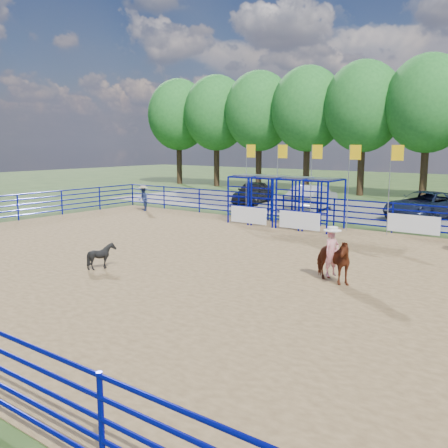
{
  "coord_description": "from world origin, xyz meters",
  "views": [
    {
      "loc": [
        10.69,
        -13.69,
        4.29
      ],
      "look_at": [
        -0.33,
        1.0,
        1.3
      ],
      "focal_mm": 40.0,
      "sensor_mm": 36.0,
      "label": 1
    }
  ],
  "objects_px": {
    "horse_and_rider": "(332,255)",
    "car_b": "(312,198)",
    "spectator_cowboy": "(143,198)",
    "car_c": "(424,205)",
    "car_a": "(253,192)",
    "calf": "(102,256)"
  },
  "relations": [
    {
      "from": "horse_and_rider",
      "to": "car_b",
      "type": "distance_m",
      "value": 16.82
    },
    {
      "from": "spectator_cowboy",
      "to": "car_c",
      "type": "bearing_deg",
      "value": 25.6
    },
    {
      "from": "horse_and_rider",
      "to": "spectator_cowboy",
      "type": "bearing_deg",
      "value": 154.07
    },
    {
      "from": "spectator_cowboy",
      "to": "car_b",
      "type": "xyz_separation_m",
      "value": [
        8.46,
        6.64,
        0.02
      ]
    },
    {
      "from": "horse_and_rider",
      "to": "spectator_cowboy",
      "type": "distance_m",
      "value": 18.47
    },
    {
      "from": "spectator_cowboy",
      "to": "car_c",
      "type": "distance_m",
      "value": 16.84
    },
    {
      "from": "car_a",
      "to": "car_c",
      "type": "relative_size",
      "value": 0.82
    },
    {
      "from": "spectator_cowboy",
      "to": "horse_and_rider",
      "type": "bearing_deg",
      "value": -25.93
    },
    {
      "from": "calf",
      "to": "spectator_cowboy",
      "type": "xyz_separation_m",
      "value": [
        -9.6,
        11.25,
        0.35
      ]
    },
    {
      "from": "calf",
      "to": "car_c",
      "type": "relative_size",
      "value": 0.16
    },
    {
      "from": "calf",
      "to": "car_a",
      "type": "relative_size",
      "value": 0.2
    },
    {
      "from": "car_a",
      "to": "car_c",
      "type": "bearing_deg",
      "value": -16.33
    },
    {
      "from": "calf",
      "to": "car_a",
      "type": "distance_m",
      "value": 20.11
    },
    {
      "from": "car_a",
      "to": "car_b",
      "type": "relative_size",
      "value": 0.92
    },
    {
      "from": "spectator_cowboy",
      "to": "car_a",
      "type": "distance_m",
      "value": 8.4
    },
    {
      "from": "calf",
      "to": "car_a",
      "type": "xyz_separation_m",
      "value": [
        -6.46,
        19.04,
        0.32
      ]
    },
    {
      "from": "spectator_cowboy",
      "to": "car_a",
      "type": "height_order",
      "value": "spectator_cowboy"
    },
    {
      "from": "horse_and_rider",
      "to": "spectator_cowboy",
      "type": "relative_size",
      "value": 1.57
    },
    {
      "from": "spectator_cowboy",
      "to": "car_c",
      "type": "height_order",
      "value": "spectator_cowboy"
    },
    {
      "from": "calf",
      "to": "car_c",
      "type": "bearing_deg",
      "value": -43.27
    },
    {
      "from": "car_c",
      "to": "horse_and_rider",
      "type": "bearing_deg",
      "value": -71.56
    },
    {
      "from": "car_b",
      "to": "calf",
      "type": "bearing_deg",
      "value": 88.46
    }
  ]
}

